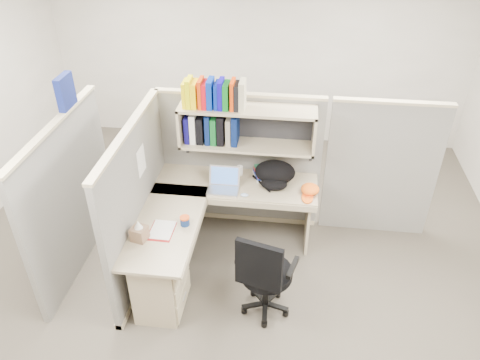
# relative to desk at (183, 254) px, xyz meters

# --- Properties ---
(ground) EXTENTS (6.00, 6.00, 0.00)m
(ground) POSITION_rel_desk_xyz_m (0.41, 0.29, -0.44)
(ground) COLOR #343028
(ground) RESTS_ON ground
(room_shell) EXTENTS (6.00, 6.00, 6.00)m
(room_shell) POSITION_rel_desk_xyz_m (0.41, 0.29, 1.18)
(room_shell) COLOR #ADA89C
(room_shell) RESTS_ON ground
(cubicle) EXTENTS (3.79, 1.84, 1.95)m
(cubicle) POSITION_rel_desk_xyz_m (0.04, 0.74, 0.47)
(cubicle) COLOR slate
(cubicle) RESTS_ON ground
(desk) EXTENTS (1.74, 1.75, 0.73)m
(desk) POSITION_rel_desk_xyz_m (0.00, 0.00, 0.00)
(desk) COLOR gray
(desk) RESTS_ON ground
(laptop) EXTENTS (0.32, 0.32, 0.23)m
(laptop) POSITION_rel_desk_xyz_m (0.29, 0.70, 0.41)
(laptop) COLOR #ACACB0
(laptop) RESTS_ON desk
(backpack) EXTENTS (0.52, 0.46, 0.25)m
(backpack) POSITION_rel_desk_xyz_m (0.82, 0.87, 0.42)
(backpack) COLOR black
(backpack) RESTS_ON desk
(orange_cap) EXTENTS (0.24, 0.26, 0.10)m
(orange_cap) POSITION_rel_desk_xyz_m (1.20, 0.76, 0.34)
(orange_cap) COLOR orange
(orange_cap) RESTS_ON desk
(snack_canister) EXTENTS (0.09, 0.09, 0.09)m
(snack_canister) POSITION_rel_desk_xyz_m (0.02, 0.10, 0.34)
(snack_canister) COLOR navy
(snack_canister) RESTS_ON desk
(tissue_box) EXTENTS (0.16, 0.16, 0.21)m
(tissue_box) POSITION_rel_desk_xyz_m (-0.34, -0.16, 0.40)
(tissue_box) COLOR #87674C
(tissue_box) RESTS_ON desk
(mouse) EXTENTS (0.10, 0.08, 0.03)m
(mouse) POSITION_rel_desk_xyz_m (0.53, 0.63, 0.31)
(mouse) COLOR #9DB4DE
(mouse) RESTS_ON desk
(paper_cup) EXTENTS (0.09, 0.09, 0.10)m
(paper_cup) POSITION_rel_desk_xyz_m (0.42, 1.03, 0.34)
(paper_cup) COLOR silver
(paper_cup) RESTS_ON desk
(book_stack) EXTENTS (0.23, 0.27, 0.11)m
(book_stack) POSITION_rel_desk_xyz_m (0.68, 1.01, 0.35)
(book_stack) COLOR gray
(book_stack) RESTS_ON desk
(loose_paper) EXTENTS (0.21, 0.28, 0.00)m
(loose_paper) POSITION_rel_desk_xyz_m (-0.18, -0.00, 0.29)
(loose_paper) COLOR silver
(loose_paper) RESTS_ON desk
(task_chair) EXTENTS (0.57, 0.53, 1.01)m
(task_chair) POSITION_rel_desk_xyz_m (0.82, -0.24, -0.08)
(task_chair) COLOR black
(task_chair) RESTS_ON ground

